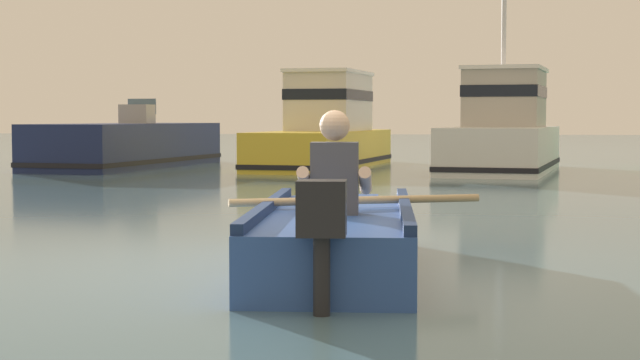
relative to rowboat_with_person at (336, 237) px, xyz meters
The scene contains 5 objects.
ground_plane 0.89m from the rowboat_with_person, behind, with size 120.00×120.00×0.00m, color slate.
rowboat_with_person is the anchor object (origin of this frame).
moored_boat_navy 16.14m from the rowboat_with_person, 115.12° to the left, with size 2.84×6.45×1.58m.
moored_boat_yellow 15.60m from the rowboat_with_person, 98.83° to the left, with size 2.61×6.61×2.22m.
moored_boat_white 14.18m from the rowboat_with_person, 83.57° to the left, with size 2.79×5.55×3.61m.
Camera 1 is at (1.87, -7.34, 1.14)m, focal length 56.09 mm.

